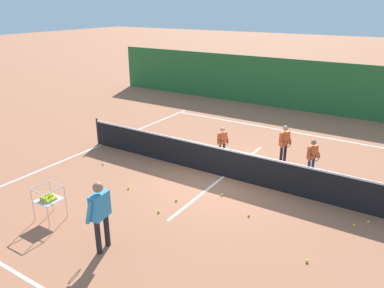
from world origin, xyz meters
TOP-DOWN VIEW (x-y plane):
  - ground_plane at (0.00, 0.00)m, footprint 120.00×120.00m
  - line_baseline_far at (0.00, 5.53)m, footprint 10.81×0.08m
  - line_sideline_west at (-5.40, 0.00)m, footprint 0.08×11.88m
  - line_service_center at (0.00, 0.00)m, footprint 0.08×6.13m
  - tennis_net at (0.00, 0.00)m, footprint 11.21×0.08m
  - instructor at (-0.55, -4.78)m, footprint 0.52×0.73m
  - student_0 at (-0.73, 1.24)m, footprint 0.41×0.63m
  - student_1 at (1.23, 2.06)m, footprint 0.42×0.70m
  - student_2 at (2.33, 1.54)m, footprint 0.41×0.67m
  - ball_cart at (-2.61, -4.59)m, footprint 0.58×0.58m
  - tennis_ball_0 at (4.09, -0.81)m, footprint 0.07×0.07m
  - tennis_ball_1 at (0.55, -1.16)m, footprint 0.07×0.07m
  - tennis_ball_3 at (-2.01, -2.29)m, footprint 0.07×0.07m
  - tennis_ball_4 at (1.67, -1.77)m, footprint 0.07×0.07m
  - tennis_ball_5 at (-0.39, -2.12)m, footprint 0.07×0.07m
  - tennis_ball_6 at (-3.95, -1.40)m, footprint 0.07×0.07m
  - tennis_ball_7 at (-0.43, -2.88)m, footprint 0.07×0.07m
  - tennis_ball_9 at (4.36, -0.44)m, footprint 0.07×0.07m
  - tennis_ball_10 at (3.49, -2.80)m, footprint 0.07×0.07m
  - windscreen_fence at (0.00, 9.14)m, footprint 23.78×0.08m

SIDE VIEW (x-z plane):
  - ground_plane at x=0.00m, z-range 0.00..0.00m
  - line_baseline_far at x=0.00m, z-range 0.00..0.01m
  - line_sideline_west at x=-5.40m, z-range 0.00..0.01m
  - line_service_center at x=0.00m, z-range 0.00..0.01m
  - tennis_ball_0 at x=4.09m, z-range 0.00..0.07m
  - tennis_ball_1 at x=0.55m, z-range 0.00..0.07m
  - tennis_ball_3 at x=-2.01m, z-range 0.00..0.07m
  - tennis_ball_4 at x=1.67m, z-range 0.00..0.07m
  - tennis_ball_5 at x=-0.39m, z-range 0.00..0.07m
  - tennis_ball_6 at x=-3.95m, z-range 0.00..0.07m
  - tennis_ball_7 at x=-0.43m, z-range 0.00..0.07m
  - tennis_ball_9 at x=4.36m, z-range 0.00..0.07m
  - tennis_ball_10 at x=3.49m, z-range 0.00..0.07m
  - tennis_net at x=0.00m, z-range -0.03..1.02m
  - ball_cart at x=-2.61m, z-range 0.15..1.05m
  - student_0 at x=-0.73m, z-range 0.12..1.32m
  - student_2 at x=2.33m, z-range 0.13..1.36m
  - student_1 at x=1.23m, z-range 0.14..1.50m
  - instructor at x=-0.55m, z-range 0.17..1.84m
  - windscreen_fence at x=0.00m, z-range 0.00..2.58m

